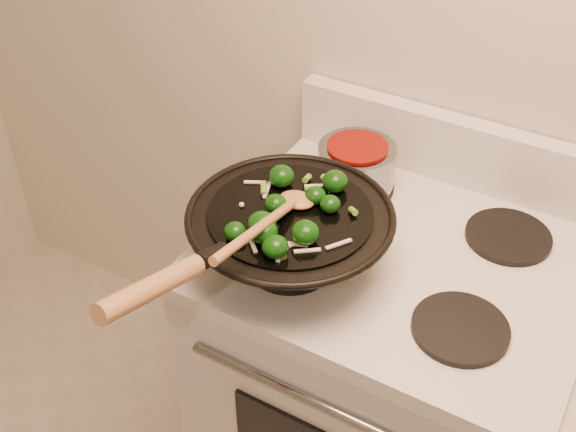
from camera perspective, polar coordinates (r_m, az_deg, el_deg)
The scene contains 5 objects.
stove at distance 1.85m, azimuth 7.57°, elevation -13.21°, with size 0.78×0.67×1.08m.
wok at distance 1.41m, azimuth 0.06°, elevation -1.52°, with size 0.41×0.67×0.26m.
stirfry at distance 1.35m, azimuth 0.03°, elevation 0.32°, with size 0.27×0.28×0.05m.
wooden_spoon at distance 1.32m, azimuth -0.97°, elevation 0.04°, with size 0.07×0.32×0.09m.
saucepan at distance 1.64m, azimuth 5.40°, elevation 4.00°, with size 0.18×0.28×0.10m.
Camera 1 is at (0.25, 0.08, 1.92)m, focal length 45.00 mm.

